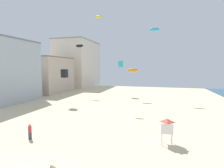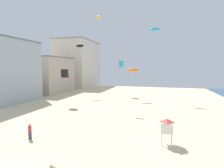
# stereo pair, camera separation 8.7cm
# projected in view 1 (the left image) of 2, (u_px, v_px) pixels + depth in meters

# --- Properties ---
(boardwalk_hotel_near) EXTENTS (10.80, 13.48, 13.49)m
(boardwalk_hotel_near) POSITION_uv_depth(u_px,v_px,m) (0.00, 71.00, 37.06)
(boardwalk_hotel_near) COLOR #ADB7C1
(boardwalk_hotel_near) RESTS_ON ground
(boardwalk_hotel_mid) EXTENTS (10.75, 14.19, 10.67)m
(boardwalk_hotel_mid) POSITION_uv_depth(u_px,v_px,m) (48.00, 75.00, 52.77)
(boardwalk_hotel_mid) COLOR #C6B29E
(boardwalk_hotel_mid) RESTS_ON ground
(boardwalk_hotel_far) EXTENTS (12.98, 19.54, 18.35)m
(boardwalk_hotel_far) POSITION_uv_depth(u_px,v_px,m) (78.00, 64.00, 71.75)
(boardwalk_hotel_far) COLOR silver
(boardwalk_hotel_far) RESTS_ON ground
(kite_flyer) EXTENTS (0.34, 0.34, 1.64)m
(kite_flyer) POSITION_uv_depth(u_px,v_px,m) (30.00, 131.00, 17.80)
(kite_flyer) COLOR #383D4C
(kite_flyer) RESTS_ON ground
(lifeguard_stand) EXTENTS (1.10, 1.10, 2.55)m
(lifeguard_stand) POSITION_uv_depth(u_px,v_px,m) (167.00, 126.00, 16.54)
(lifeguard_stand) COLOR white
(lifeguard_stand) RESTS_ON ground
(kite_yellow_parafoil) EXTENTS (1.34, 0.37, 0.52)m
(kite_yellow_parafoil) POSITION_uv_depth(u_px,v_px,m) (98.00, 17.00, 34.01)
(kite_yellow_parafoil) COLOR yellow
(kite_cyan_parafoil) EXTENTS (2.13, 0.59, 0.83)m
(kite_cyan_parafoil) POSITION_uv_depth(u_px,v_px,m) (154.00, 29.00, 39.60)
(kite_cyan_parafoil) COLOR #2DB7CC
(kite_black_parafoil) EXTENTS (2.16, 0.60, 0.84)m
(kite_black_parafoil) POSITION_uv_depth(u_px,v_px,m) (79.00, 46.00, 45.74)
(kite_black_parafoil) COLOR black
(kite_black_box) EXTENTS (1.04, 1.04, 1.63)m
(kite_black_box) POSITION_uv_depth(u_px,v_px,m) (64.00, 73.00, 33.74)
(kite_black_box) COLOR black
(kite_cyan_box) EXTENTS (1.07, 1.07, 1.68)m
(kite_cyan_box) POSITION_uv_depth(u_px,v_px,m) (121.00, 64.00, 45.95)
(kite_cyan_box) COLOR #2DB7CC
(kite_orange_parafoil) EXTENTS (2.35, 0.65, 0.91)m
(kite_orange_parafoil) POSITION_uv_depth(u_px,v_px,m) (133.00, 70.00, 39.43)
(kite_orange_parafoil) COLOR orange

